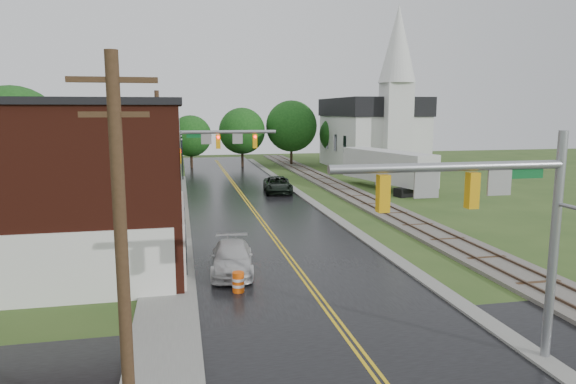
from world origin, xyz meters
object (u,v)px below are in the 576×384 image
object	(u,v)px
traffic_signal_far	(208,149)
pickup_white	(232,258)
tree_left_c	(89,145)
suv_dark	(278,185)
brick_building	(32,187)
tree_left_e	(148,138)
tree_left_b	(16,137)
utility_pole_c	(167,140)
utility_pole_a	(122,254)
church	(375,125)
utility_pole_b	(159,159)
construction_barrel	(238,282)
traffic_signal_near	(494,207)
semi_trailer	(387,167)

from	to	relation	value
traffic_signal_far	pickup_white	size ratio (longest dim) A/B	1.51
tree_left_c	suv_dark	size ratio (longest dim) A/B	1.40
brick_building	tree_left_e	distance (m)	31.12
tree_left_b	brick_building	bearing A→B (deg)	-72.39
tree_left_b	traffic_signal_far	bearing A→B (deg)	-18.81
utility_pole_c	utility_pole_a	bearing A→B (deg)	-90.00
suv_dark	tree_left_c	bearing A→B (deg)	173.90
utility_pole_c	tree_left_e	xyz separation A→B (m)	(-2.05, 1.90, 0.09)
church	suv_dark	xyz separation A→B (m)	(-16.50, -17.49, -5.08)
utility_pole_a	utility_pole_b	world-z (taller)	same
church	construction_barrel	size ratio (longest dim) A/B	22.11
tree_left_b	construction_barrel	size ratio (longest dim) A/B	10.71
traffic_signal_near	construction_barrel	bearing A→B (deg)	129.93
pickup_white	construction_barrel	size ratio (longest dim) A/B	5.36
construction_barrel	utility_pole_b	bearing A→B (deg)	106.60
pickup_white	semi_trailer	world-z (taller)	semi_trailer
semi_trailer	utility_pole_a	bearing A→B (deg)	-120.56
tree_left_c	semi_trailer	bearing A→B (deg)	-7.44
semi_trailer	construction_barrel	bearing A→B (deg)	-124.19
utility_pole_b	semi_trailer	bearing A→B (deg)	33.59
tree_left_c	suv_dark	bearing A→B (deg)	-11.88
brick_building	pickup_white	xyz separation A→B (m)	(9.28, -2.13, -3.45)
traffic_signal_far	construction_barrel	xyz separation A→B (m)	(0.25, -17.00, -4.52)
traffic_signal_far	construction_barrel	size ratio (longest dim) A/B	8.11
tree_left_c	pickup_white	bearing A→B (deg)	-68.50
tree_left_b	tree_left_c	xyz separation A→B (m)	(4.00, 8.00, -1.21)
construction_barrel	tree_left_c	bearing A→B (deg)	109.56
brick_building	semi_trailer	xyz separation A→B (m)	(27.05, 21.19, -1.87)
semi_trailer	construction_barrel	xyz separation A→B (m)	(-17.79, -26.19, -1.82)
tree_left_e	pickup_white	distance (m)	33.75
utility_pole_a	pickup_white	bearing A→B (deg)	74.38
pickup_white	traffic_signal_near	bearing A→B (deg)	-52.88
brick_building	church	distance (m)	50.58
church	tree_left_e	size ratio (longest dim) A/B	2.45
pickup_white	semi_trailer	xyz separation A→B (m)	(17.76, 23.31, 1.57)
traffic_signal_far	utility_pole_c	bearing A→B (deg)	101.09
utility_pole_c	semi_trailer	distance (m)	22.88
tree_left_c	brick_building	bearing A→B (deg)	-86.86
traffic_signal_near	semi_trailer	size ratio (longest dim) A/B	0.59
tree_left_b	pickup_white	bearing A→B (deg)	-52.41
traffic_signal_near	suv_dark	size ratio (longest dim) A/B	1.35
traffic_signal_near	semi_trailer	bearing A→B (deg)	72.03
utility_pole_b	pickup_white	distance (m)	10.60
church	suv_dark	distance (m)	24.57
construction_barrel	utility_pole_c	bearing A→B (deg)	96.01
traffic_signal_near	utility_pole_c	world-z (taller)	utility_pole_c
utility_pole_b	tree_left_e	world-z (taller)	utility_pole_b
utility_pole_a	pickup_white	world-z (taller)	utility_pole_a
construction_barrel	suv_dark	bearing A→B (deg)	75.63
tree_left_e	utility_pole_c	bearing A→B (deg)	-42.84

